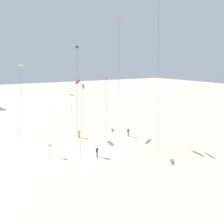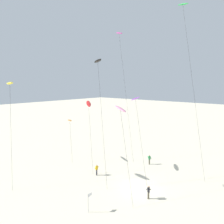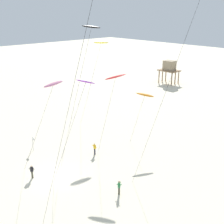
% 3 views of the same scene
% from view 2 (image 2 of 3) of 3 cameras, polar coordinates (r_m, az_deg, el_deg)
% --- Properties ---
extents(ground_plane, '(260.00, 260.00, 0.00)m').
position_cam_2_polar(ground_plane, '(28.61, 7.82, -20.74)').
color(ground_plane, beige).
extents(kite_black, '(2.95, 4.84, 17.23)m').
position_cam_2_polar(kite_black, '(28.85, -4.04, 13.76)').
color(kite_black, black).
rests_on(kite_black, ground).
extents(kite_pink, '(2.93, 4.86, 11.14)m').
position_cam_2_polar(kite_pink, '(24.83, 2.42, 0.74)').
color(kite_pink, pink).
rests_on(kite_pink, ground).
extents(kite_purple, '(2.74, 4.56, 12.08)m').
position_cam_2_polar(kite_purple, '(29.19, 6.74, 3.32)').
color(kite_purple, purple).
rests_on(kite_purple, ground).
extents(kite_red, '(2.46, 3.48, 11.10)m').
position_cam_2_polar(kite_red, '(31.79, -6.69, 2.24)').
color(kite_red, red).
rests_on(kite_red, ground).
extents(kite_orange, '(2.29, 2.95, 7.74)m').
position_cam_2_polar(kite_orange, '(36.64, -11.92, -2.42)').
color(kite_orange, orange).
rests_on(kite_orange, ground).
extents(kite_yellow, '(2.68, 4.70, 14.08)m').
position_cam_2_polar(kite_yellow, '(31.38, -27.11, 7.11)').
color(kite_yellow, yellow).
rests_on(kite_yellow, ground).
extents(kite_green, '(4.32, 6.96, 26.35)m').
position_cam_2_polar(kite_green, '(36.50, 19.64, 26.21)').
color(kite_green, green).
rests_on(kite_green, ground).
extents(kite_magenta, '(4.70, 7.66, 24.14)m').
position_cam_2_polar(kite_magenta, '(42.40, 2.10, 21.00)').
color(kite_magenta, '#D8339E').
rests_on(kite_magenta, ground).
extents(kite_flyer_nearest, '(0.73, 0.73, 1.67)m').
position_cam_2_polar(kite_flyer_nearest, '(26.18, 10.35, -21.48)').
color(kite_flyer_nearest, '#4C4738').
rests_on(kite_flyer_nearest, ground).
extents(kite_flyer_middle, '(0.72, 0.71, 1.67)m').
position_cam_2_polar(kite_flyer_middle, '(35.87, 10.59, -13.11)').
color(kite_flyer_middle, '#4C4738').
rests_on(kite_flyer_middle, ground).
extents(kite_flyer_furthest, '(0.62, 0.60, 1.67)m').
position_cam_2_polar(kite_flyer_furthest, '(31.54, -4.40, -16.03)').
color(kite_flyer_furthest, '#33333D').
rests_on(kite_flyer_furthest, ground).
extents(marker_flag, '(0.57, 0.05, 2.10)m').
position_cam_2_polar(marker_flag, '(23.55, -6.55, -23.34)').
color(marker_flag, gray).
rests_on(marker_flag, ground).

